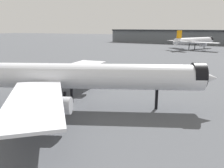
% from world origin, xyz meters
% --- Properties ---
extents(ground, '(900.00, 900.00, 0.00)m').
position_xyz_m(ground, '(0.00, 0.00, 0.00)').
color(ground, '#4C4F54').
extents(airliner_near_gate, '(54.53, 48.61, 14.98)m').
position_xyz_m(airliner_near_gate, '(2.78, 1.33, 6.60)').
color(airliner_near_gate, silver).
rests_on(airliner_near_gate, ground).
extents(airliner_far_taxiway, '(36.64, 41.15, 14.04)m').
position_xyz_m(airliner_far_taxiway, '(21.41, 142.46, 6.19)').
color(airliner_far_taxiway, silver).
rests_on(airliner_far_taxiway, ground).
extents(terminal_building, '(214.13, 56.07, 23.26)m').
position_xyz_m(terminal_building, '(42.23, 204.60, 7.02)').
color(terminal_building, slate).
rests_on(terminal_building, ground).
extents(traffic_cone_near_nose, '(0.62, 0.62, 0.78)m').
position_xyz_m(traffic_cone_near_nose, '(1.71, 32.84, 0.39)').
color(traffic_cone_near_nose, '#F2600C').
rests_on(traffic_cone_near_nose, ground).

